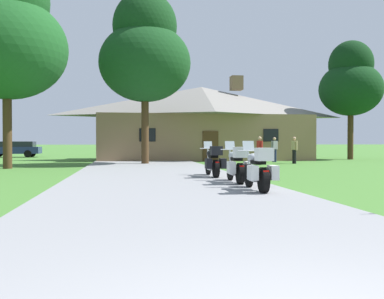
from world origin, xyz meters
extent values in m
plane|color=#42752D|center=(0.00, 20.00, 0.00)|extent=(500.00, 500.00, 0.00)
cube|color=gray|center=(0.00, 18.00, 0.03)|extent=(6.40, 80.00, 0.06)
cylinder|color=black|center=(2.28, 9.54, 0.38)|extent=(0.13, 0.64, 0.64)
cylinder|color=black|center=(2.24, 8.10, 0.38)|extent=(0.17, 0.64, 0.64)
cube|color=silver|center=(2.26, 8.80, 0.44)|extent=(0.27, 0.57, 0.30)
ellipsoid|color=#B2B5BC|center=(2.27, 9.06, 0.89)|extent=(0.31, 0.53, 0.26)
cube|color=black|center=(2.26, 8.60, 0.80)|extent=(0.29, 0.53, 0.10)
cylinder|color=silver|center=(2.28, 9.50, 1.08)|extent=(0.66, 0.05, 0.03)
cylinder|color=silver|center=(2.28, 9.54, 0.74)|extent=(0.07, 0.24, 0.73)
cube|color=#B2BCC6|center=(2.28, 9.60, 1.22)|extent=(0.32, 0.12, 0.27)
sphere|color=silver|center=(2.28, 9.50, 0.94)|extent=(0.11, 0.11, 0.11)
cube|color=silver|center=(2.24, 8.05, 1.02)|extent=(0.41, 0.37, 0.32)
cube|color=red|center=(2.24, 7.88, 0.60)|extent=(0.14, 0.03, 0.06)
cylinder|color=silver|center=(2.39, 8.42, 0.28)|extent=(0.08, 0.55, 0.07)
cube|color=silver|center=(1.98, 8.16, 0.56)|extent=(0.21, 0.40, 0.36)
cube|color=silver|center=(2.50, 8.15, 0.56)|extent=(0.21, 0.40, 0.36)
cylinder|color=black|center=(2.29, 11.81, 0.38)|extent=(0.13, 0.64, 0.64)
cylinder|color=black|center=(2.25, 10.37, 0.38)|extent=(0.17, 0.64, 0.64)
cube|color=silver|center=(2.27, 11.07, 0.44)|extent=(0.28, 0.57, 0.30)
ellipsoid|color=#B2B5BC|center=(2.28, 11.33, 0.89)|extent=(0.31, 0.53, 0.26)
cube|color=black|center=(2.26, 10.87, 0.80)|extent=(0.29, 0.53, 0.10)
cylinder|color=silver|center=(2.29, 11.77, 1.08)|extent=(0.66, 0.05, 0.03)
cylinder|color=silver|center=(2.29, 11.81, 0.74)|extent=(0.07, 0.24, 0.73)
cube|color=#B2BCC6|center=(2.29, 11.87, 1.22)|extent=(0.32, 0.12, 0.27)
sphere|color=silver|center=(2.29, 11.77, 0.94)|extent=(0.11, 0.11, 0.11)
cube|color=silver|center=(2.25, 10.32, 1.02)|extent=(0.41, 0.37, 0.32)
cube|color=red|center=(2.24, 10.15, 0.60)|extent=(0.14, 0.03, 0.06)
cylinder|color=silver|center=(2.40, 10.69, 0.28)|extent=(0.09, 0.55, 0.07)
cube|color=silver|center=(1.99, 10.43, 0.56)|extent=(0.21, 0.41, 0.36)
cube|color=silver|center=(2.51, 10.41, 0.56)|extent=(0.21, 0.41, 0.36)
cylinder|color=black|center=(2.02, 14.32, 0.38)|extent=(0.11, 0.64, 0.64)
cylinder|color=black|center=(2.03, 12.88, 0.38)|extent=(0.16, 0.64, 0.64)
cube|color=silver|center=(2.03, 13.58, 0.44)|extent=(0.26, 0.56, 0.30)
ellipsoid|color=black|center=(2.03, 13.84, 0.89)|extent=(0.30, 0.52, 0.26)
cube|color=black|center=(2.03, 13.38, 0.80)|extent=(0.28, 0.52, 0.10)
cylinder|color=silver|center=(2.02, 14.28, 1.08)|extent=(0.66, 0.04, 0.03)
cylinder|color=silver|center=(2.02, 14.32, 0.74)|extent=(0.06, 0.24, 0.73)
cube|color=#B2BCC6|center=(2.02, 14.38, 1.22)|extent=(0.32, 0.11, 0.27)
sphere|color=silver|center=(2.02, 14.28, 0.94)|extent=(0.11, 0.11, 0.11)
cube|color=black|center=(2.03, 12.83, 1.02)|extent=(0.40, 0.36, 0.32)
cube|color=red|center=(2.03, 12.66, 0.60)|extent=(0.14, 0.03, 0.06)
cylinder|color=silver|center=(2.17, 13.20, 0.28)|extent=(0.07, 0.55, 0.07)
cube|color=black|center=(1.77, 12.93, 0.56)|extent=(0.20, 0.40, 0.36)
cube|color=black|center=(2.29, 12.93, 0.56)|extent=(0.20, 0.40, 0.36)
cube|color=#896B4C|center=(4.63, 30.95, 1.66)|extent=(15.50, 7.39, 3.32)
pyramid|color=gray|center=(4.63, 30.95, 4.46)|extent=(16.43, 7.83, 2.29)
cube|color=brown|center=(7.42, 30.95, 5.96)|extent=(0.90, 0.90, 1.10)
cube|color=#472D19|center=(4.63, 27.22, 1.05)|extent=(1.10, 0.08, 2.10)
cube|color=black|center=(0.29, 27.22, 1.83)|extent=(1.10, 0.06, 0.90)
cube|color=black|center=(8.97, 27.22, 1.83)|extent=(1.10, 0.06, 0.90)
cylinder|color=navy|center=(8.62, 25.70, 0.43)|extent=(0.14, 0.14, 0.86)
cylinder|color=navy|center=(8.79, 25.77, 0.43)|extent=(0.14, 0.14, 0.86)
cube|color=gray|center=(8.70, 25.73, 1.14)|extent=(0.41, 0.33, 0.56)
cylinder|color=gray|center=(8.49, 25.65, 1.12)|extent=(0.09, 0.09, 0.58)
cylinder|color=gray|center=(8.92, 25.82, 1.12)|extent=(0.09, 0.09, 0.58)
sphere|color=tan|center=(8.70, 25.73, 1.56)|extent=(0.21, 0.21, 0.21)
cylinder|color=black|center=(9.19, 23.31, 0.43)|extent=(0.14, 0.14, 0.86)
cylinder|color=black|center=(9.15, 23.49, 0.43)|extent=(0.14, 0.14, 0.86)
cube|color=tan|center=(9.17, 23.40, 1.14)|extent=(0.30, 0.40, 0.56)
cylinder|color=tan|center=(9.22, 23.18, 1.12)|extent=(0.09, 0.09, 0.58)
cylinder|color=tan|center=(9.12, 23.63, 1.12)|extent=(0.09, 0.09, 0.58)
sphere|color=tan|center=(9.17, 23.40, 1.56)|extent=(0.21, 0.21, 0.21)
cylinder|color=black|center=(6.59, 22.41, 0.43)|extent=(0.14, 0.14, 0.86)
cylinder|color=black|center=(6.62, 22.23, 0.43)|extent=(0.14, 0.14, 0.86)
cube|color=#A8231E|center=(6.61, 22.32, 1.14)|extent=(0.29, 0.40, 0.56)
cylinder|color=#A8231E|center=(6.56, 22.54, 1.12)|extent=(0.09, 0.09, 0.58)
cylinder|color=#A8231E|center=(6.65, 22.09, 1.12)|extent=(0.09, 0.09, 0.58)
sphere|color=tan|center=(6.61, 22.32, 1.56)|extent=(0.21, 0.21, 0.21)
cylinder|color=#422D19|center=(16.05, 29.18, 2.05)|extent=(0.44, 0.44, 4.10)
ellipsoid|color=#0F3314|center=(16.05, 29.18, 5.43)|extent=(4.82, 4.82, 4.10)
ellipsoid|color=black|center=(16.05, 29.18, 7.36)|extent=(3.38, 3.38, 3.62)
cylinder|color=#422D19|center=(-7.03, 20.67, 2.18)|extent=(0.44, 0.44, 4.37)
ellipsoid|color=#194C1E|center=(-7.03, 20.67, 6.01)|extent=(5.98, 5.98, 5.08)
ellipsoid|color=#16441B|center=(-7.03, 20.67, 8.41)|extent=(4.19, 4.19, 4.48)
cylinder|color=#422D19|center=(-0.02, 23.73, 2.27)|extent=(0.44, 0.44, 4.54)
ellipsoid|color=#143D19|center=(-0.02, 23.73, 6.03)|extent=(5.43, 5.43, 4.62)
ellipsoid|color=#123716|center=(-0.02, 23.73, 8.21)|extent=(3.80, 3.80, 4.07)
cube|color=navy|center=(-11.07, 38.25, 0.62)|extent=(4.60, 1.85, 0.60)
cube|color=black|center=(-10.87, 38.25, 1.16)|extent=(3.22, 1.63, 0.48)
cylinder|color=black|center=(-9.64, 37.41, 0.32)|extent=(0.64, 0.22, 0.64)
cylinder|color=black|center=(-9.65, 39.10, 0.32)|extent=(0.64, 0.22, 0.64)
camera|label=1|loc=(-1.11, -2.26, 1.31)|focal=40.69mm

